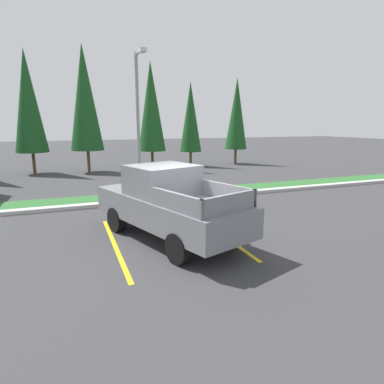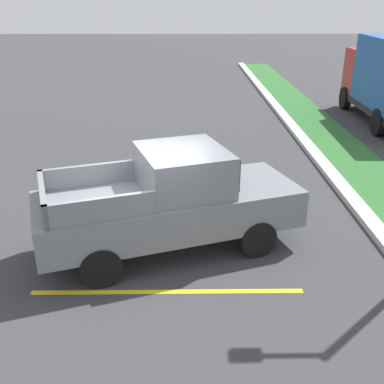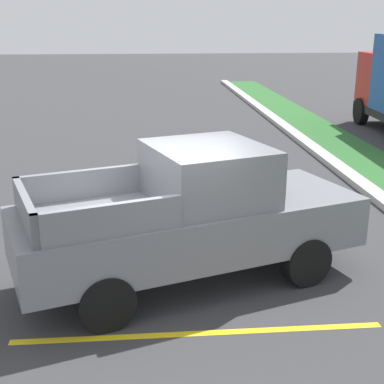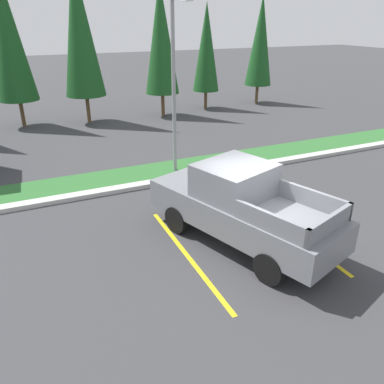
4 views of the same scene
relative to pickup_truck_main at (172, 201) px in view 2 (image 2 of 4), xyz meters
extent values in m
plane|color=#38383A|center=(0.34, -0.51, -1.04)|extent=(120.00, 120.00, 0.00)
cube|color=yellow|center=(-1.53, -0.05, -1.04)|extent=(0.12, 4.80, 0.01)
cube|color=yellow|center=(1.57, -0.05, -1.04)|extent=(0.12, 4.80, 0.01)
cylinder|color=black|center=(-1.29, 1.14, -0.66)|extent=(0.51, 0.81, 0.76)
cylinder|color=black|center=(0.32, 1.69, -0.66)|extent=(0.51, 0.81, 0.76)
cylinder|color=black|center=(-0.29, -1.79, -0.66)|extent=(0.51, 0.81, 0.76)
cylinder|color=black|center=(1.32, -1.24, -0.66)|extent=(0.51, 0.81, 0.76)
cube|color=slate|center=(0.02, -0.05, -0.16)|extent=(3.48, 5.53, 0.76)
cube|color=slate|center=(-0.08, 0.24, 0.64)|extent=(2.18, 2.08, 0.84)
cube|color=#2D3842|center=(-0.35, 1.01, 0.69)|extent=(1.55, 0.58, 0.63)
cube|color=slate|center=(-0.32, -1.69, 0.44)|extent=(0.71, 1.83, 0.44)
cube|color=slate|center=(1.29, -1.15, 0.44)|extent=(0.71, 1.83, 0.44)
cube|color=slate|center=(0.78, -2.27, 0.44)|extent=(1.74, 0.68, 0.44)
cube|color=silver|center=(-0.81, 2.37, -0.40)|extent=(1.76, 0.73, 0.28)
cylinder|color=black|center=(-12.59, 7.64, -0.54)|extent=(1.01, 0.34, 1.00)
cylinder|color=black|center=(-8.19, 7.47, -0.54)|extent=(1.01, 0.34, 1.00)
cube|color=#AD231E|center=(-12.50, 8.74, 0.71)|extent=(1.69, 2.36, 1.90)
cube|color=#2D3842|center=(-13.32, 8.77, 0.96)|extent=(0.14, 2.10, 0.90)
camera|label=1|loc=(-2.61, -8.72, 2.22)|focal=30.83mm
camera|label=2|loc=(8.19, 0.31, 3.74)|focal=42.28mm
camera|label=3|loc=(7.63, -0.68, 2.81)|focal=50.73mm
camera|label=4|loc=(-4.78, -7.54, 4.41)|focal=36.23mm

